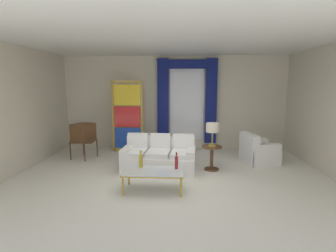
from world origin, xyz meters
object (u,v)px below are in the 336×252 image
Objects in this scene: stained_glass_divider at (127,118)px; peacock_figurine at (144,147)px; bottle_crystal_tall at (141,160)px; table_lamp_brass at (213,129)px; bottle_blue_decanter at (176,162)px; vintage_tv at (83,133)px; couch_white_long at (159,157)px; round_side_table at (212,156)px; coffee_table at (153,172)px; armchair_white at (257,152)px.

stained_glass_divider reaches higher than peacock_figurine.
table_lamp_brass is at bearing 36.71° from bottle_crystal_tall.
vintage_tv reaches higher than bottle_blue_decanter.
couch_white_long is 3.04× the size of round_side_table.
round_side_table is at bearing 90.00° from table_lamp_brass.
coffee_table is 1.87m from round_side_table.
stained_glass_divider is at bearing 145.29° from round_side_table.
stained_glass_divider reaches higher than bottle_crystal_tall.
round_side_table is at bearing 55.52° from bottle_blue_decanter.
stained_glass_divider is at bearing 106.72° from bottle_crystal_tall.
coffee_table is 1.98m from table_lamp_brass.
vintage_tv is 1.41m from stained_glass_divider.
bottle_crystal_tall is at bearing -143.29° from round_side_table.
stained_glass_divider reaches higher than table_lamp_brass.
peacock_figurine is 1.01× the size of round_side_table.
bottle_blue_decanter is 1.50m from round_side_table.
table_lamp_brass reaches higher than bottle_blue_decanter.
vintage_tv is at bearing 166.36° from table_lamp_brass.
armchair_white is 1.63m from table_lamp_brass.
vintage_tv is at bearing 134.02° from bottle_crystal_tall.
coffee_table is 3.29m from armchair_white.
bottle_crystal_tall is 0.16× the size of stained_glass_divider.
bottle_crystal_tall is at bearing 145.20° from coffee_table.
bottle_blue_decanter is 0.96× the size of bottle_crystal_tall.
stained_glass_divider is at bearing 145.29° from table_lamp_brass.
vintage_tv is 4.83m from armchair_white.
bottle_crystal_tall is 2.81m from vintage_tv.
table_lamp_brass reaches higher than peacock_figurine.
coffee_table is 3.30× the size of bottle_crystal_tall.
bottle_crystal_tall is at bearing -45.98° from vintage_tv.
couch_white_long is 1.36m from coffee_table.
couch_white_long is 0.82× the size of stained_glass_divider.
vintage_tv is 1.38× the size of armchair_white.
armchair_white is 1.63× the size of round_side_table.
stained_glass_divider is (-0.85, 2.84, 0.50)m from bottle_crystal_tall.
table_lamp_brass is (0.00, -0.00, 0.67)m from round_side_table.
peacock_figurine is at bearing -29.07° from stained_glass_divider.
bottle_crystal_tall is 1.96m from round_side_table.
round_side_table is (-1.29, -0.67, 0.07)m from armchair_white.
table_lamp_brass is at bearing -152.51° from armchair_white.
peacock_figurine is at bearing 102.13° from coffee_table.
armchair_white is 1.70× the size of table_lamp_brass.
bottle_blue_decanter is 3.39m from vintage_tv.
coffee_table is at bearing -34.80° from bottle_crystal_tall.
round_side_table is (1.29, 1.36, -0.02)m from coffee_table.
bottle_crystal_tall reaches higher than round_side_table.
bottle_crystal_tall is at bearing -143.29° from table_lamp_brass.
table_lamp_brass is at bearing -36.19° from peacock_figurine.
couch_white_long is 1.33m from bottle_blue_decanter.
coffee_table is 2.80m from peacock_figurine.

